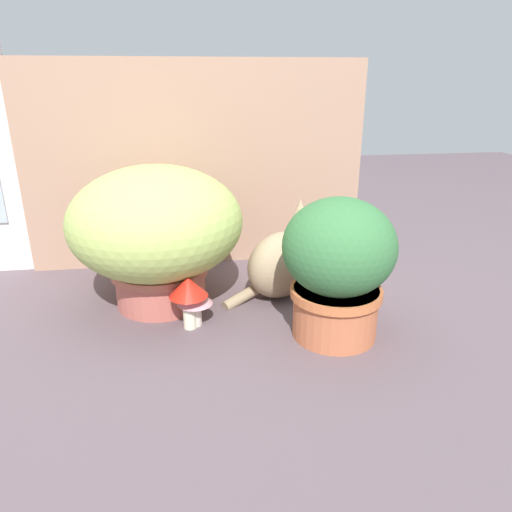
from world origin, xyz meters
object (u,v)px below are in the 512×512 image
grass_planter (157,229)px  leafy_planter (338,265)px  mushroom_ornament_red (188,291)px  mushroom_ornament_pink (195,299)px  cat (285,260)px

grass_planter → leafy_planter: grass_planter is taller
leafy_planter → mushroom_ornament_red: size_ratio=2.48×
mushroom_ornament_red → mushroom_ornament_pink: mushroom_ornament_red is taller
grass_planter → mushroom_ornament_pink: grass_planter is taller
grass_planter → mushroom_ornament_pink: 0.26m
grass_planter → mushroom_ornament_red: 0.24m
mushroom_ornament_red → mushroom_ornament_pink: bearing=35.7°
leafy_planter → mushroom_ornament_red: leafy_planter is taller
cat → mushroom_ornament_pink: size_ratio=3.22×
grass_planter → cat: 0.43m
leafy_planter → cat: bearing=105.9°
cat → mushroom_ornament_red: 0.37m
leafy_planter → mushroom_ornament_pink: leafy_planter is taller
leafy_planter → cat: 0.31m
mushroom_ornament_pink → leafy_planter: bearing=-16.4°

